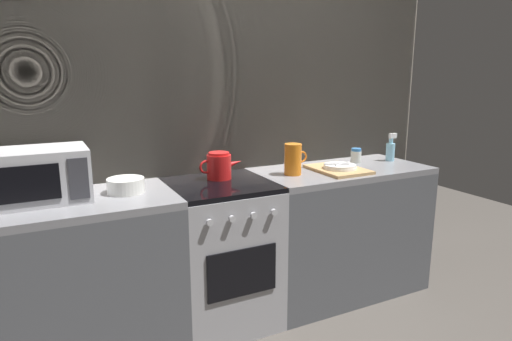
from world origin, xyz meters
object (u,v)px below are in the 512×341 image
Objects in this scene: mixing_bowl at (126,185)px; spice_jar at (356,156)px; pitcher at (293,159)px; kettle at (219,166)px; spray_bottle at (391,150)px; microwave at (40,175)px; stove_unit at (222,253)px; dish_pile at (339,168)px.

mixing_bowl is 1.65m from spice_jar.
kettle is at bearing 166.81° from pitcher.
kettle is 1.40× the size of spray_bottle.
microwave is 4.38× the size of spice_jar.
microwave is at bearing 177.09° from pitcher.
stove_unit is 8.57× the size of spice_jar.
dish_pile is (1.78, -0.12, -0.12)m from microwave.
stove_unit is 0.95m from dish_pile.
dish_pile is (0.79, -0.16, -0.06)m from kettle.
mixing_bowl is (0.41, -0.03, -0.10)m from microwave.
mixing_bowl is at bearing -4.33° from microwave.
spray_bottle is (0.56, 0.11, 0.06)m from dish_pile.
spray_bottle is (0.27, -0.06, 0.03)m from spice_jar.
spray_bottle reaches higher than dish_pile.
spray_bottle is at bearing 2.03° from stove_unit.
stove_unit is 0.54m from kettle.
kettle reaches higher than mixing_bowl.
spray_bottle reaches higher than stove_unit.
mixing_bowl is 0.99× the size of spray_bottle.
mixing_bowl reaches higher than stove_unit.
microwave is at bearing 175.67° from mixing_bowl.
stove_unit is at bearing -109.55° from kettle.
pitcher is (0.50, -0.01, 0.55)m from stove_unit.
mixing_bowl is at bearing -173.44° from kettle.
dish_pile is at bearing -168.59° from spray_bottle.
spice_jar is at bearing 1.33° from microwave.
spray_bottle reaches higher than mixing_bowl.
kettle reaches higher than spice_jar.
pitcher is at bearing -176.01° from spray_bottle.
pitcher reaches higher than spice_jar.
stove_unit is 1.12m from microwave.
microwave is at bearing 175.98° from dish_pile.
pitcher is at bearing -2.91° from microwave.
spray_bottle is at bearing -2.02° from kettle.
microwave reaches higher than mixing_bowl.
pitcher is (1.04, -0.04, 0.06)m from mixing_bowl.
stove_unit is at bearing -177.97° from spray_bottle.
dish_pile is 0.34m from spice_jar.
microwave is at bearing 176.32° from stove_unit.
pitcher is 0.88m from spray_bottle.
dish_pile is 3.81× the size of spice_jar.
spice_jar is at bearing 0.69° from kettle.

